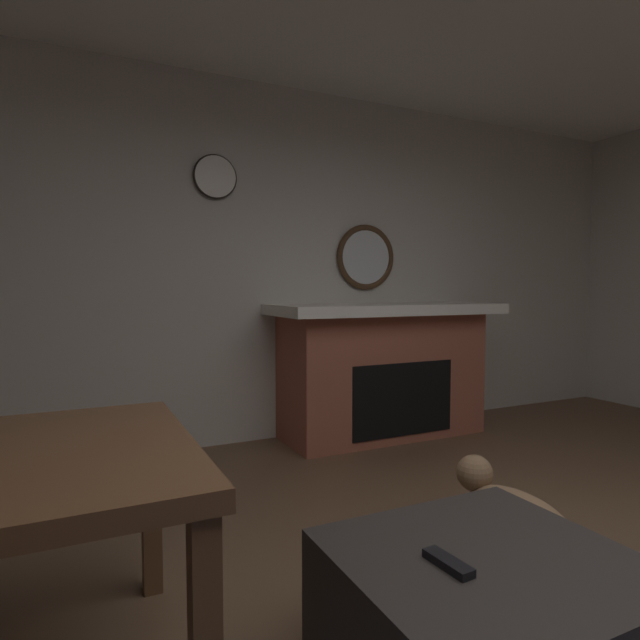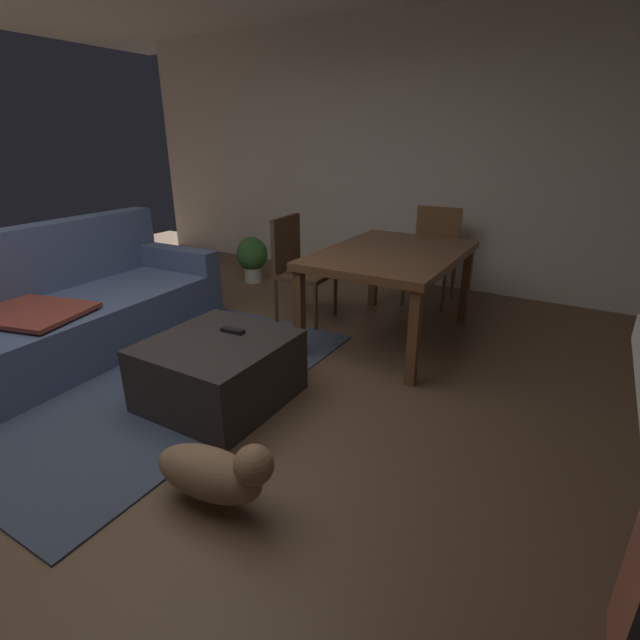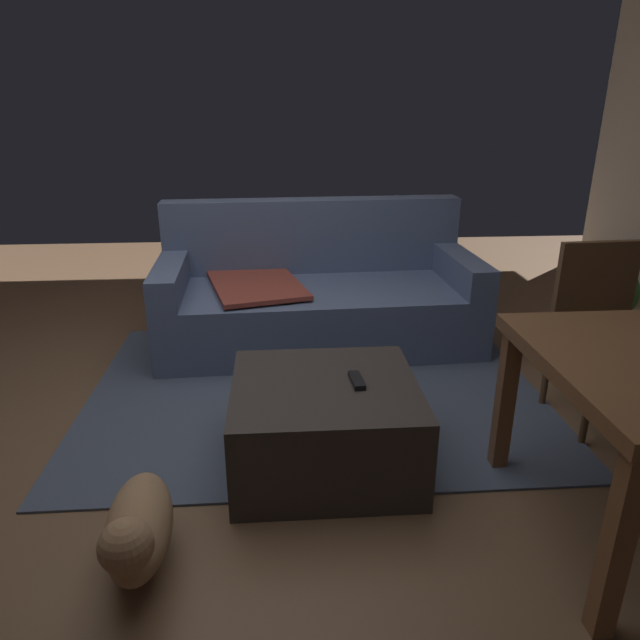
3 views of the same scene
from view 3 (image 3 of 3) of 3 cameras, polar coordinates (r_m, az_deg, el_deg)
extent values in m
plane|color=brown|center=(3.05, -8.91, -10.87)|extent=(8.77, 8.77, 0.00)
cube|color=#3D475B|center=(3.39, -0.53, -6.94)|extent=(2.60, 2.00, 0.01)
cube|color=#4C5B7F|center=(3.98, -0.15, 0.60)|extent=(2.19, 1.08, 0.42)
cube|color=#4C5B7F|center=(4.23, -0.77, 8.48)|extent=(2.15, 0.29, 0.53)
cube|color=#4C5B7F|center=(4.11, 13.65, 5.19)|extent=(0.22, 1.00, 0.20)
cube|color=#4C5B7F|center=(3.90, -14.69, 4.27)|extent=(0.22, 1.00, 0.20)
cube|color=brown|center=(3.88, -6.47, 3.66)|extent=(0.75, 0.95, 0.03)
cube|color=#2D2826|center=(2.66, 0.48, -10.38)|extent=(0.83, 0.78, 0.42)
cube|color=black|center=(2.56, 3.70, -6.05)|extent=(0.06, 0.16, 0.02)
cube|color=brown|center=(2.71, 18.02, -7.75)|extent=(0.07, 0.07, 0.68)
cube|color=brown|center=(2.05, 27.54, -19.43)|extent=(0.07, 0.07, 0.68)
cube|color=#513823|center=(3.26, 26.98, -2.39)|extent=(0.46, 0.46, 0.04)
cube|color=#513823|center=(3.33, 25.85, 3.06)|extent=(0.44, 0.07, 0.48)
cylinder|color=#513823|center=(3.09, 25.20, -7.92)|extent=(0.04, 0.04, 0.41)
cylinder|color=#513823|center=(3.60, 27.33, -4.24)|extent=(0.04, 0.04, 0.41)
cylinder|color=#513823|center=(3.39, 21.73, -4.81)|extent=(0.04, 0.04, 0.41)
cylinder|color=beige|center=(4.66, 26.77, -0.20)|extent=(0.20, 0.20, 0.19)
ellipsoid|color=#387233|center=(4.59, 27.24, 2.52)|extent=(0.35, 0.35, 0.38)
ellipsoid|color=#8C6B4C|center=(2.28, -17.60, -18.97)|extent=(0.29, 0.57, 0.23)
sphere|color=#8C6B4C|center=(2.01, -18.84, -20.59)|extent=(0.18, 0.18, 0.18)
camera|label=1|loc=(3.63, 16.74, 13.76)|focal=29.35mm
camera|label=2|loc=(1.79, -81.48, 2.92)|focal=26.16mm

